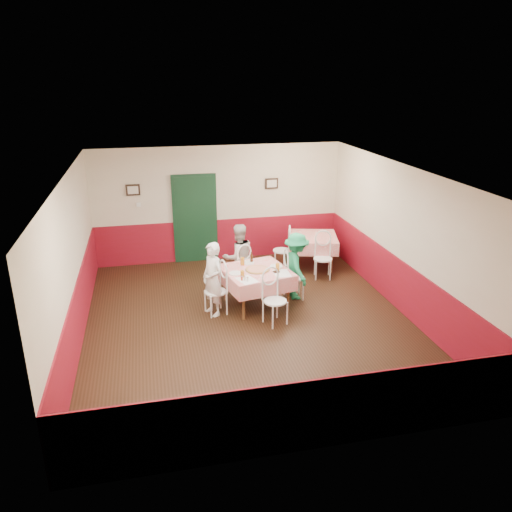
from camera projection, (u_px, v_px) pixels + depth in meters
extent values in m
plane|color=black|center=(249.00, 321.00, 9.36)|extent=(7.00, 7.00, 0.00)
plane|color=white|center=(248.00, 173.00, 8.40)|extent=(7.00, 7.00, 0.00)
cube|color=beige|center=(219.00, 204.00, 12.09)|extent=(6.00, 0.10, 2.80)
cube|color=beige|center=(311.00, 351.00, 5.68)|extent=(6.00, 0.10, 2.80)
cube|color=beige|center=(72.00, 264.00, 8.27)|extent=(0.10, 7.00, 2.80)
cube|color=beige|center=(402.00, 239.00, 9.50)|extent=(0.10, 7.00, 2.80)
cube|color=maroon|center=(220.00, 239.00, 12.39)|extent=(6.00, 0.03, 1.00)
cube|color=maroon|center=(308.00, 416.00, 6.00)|extent=(6.00, 0.03, 1.00)
cube|color=maroon|center=(79.00, 313.00, 8.58)|extent=(0.03, 7.00, 1.00)
cube|color=maroon|center=(397.00, 283.00, 9.80)|extent=(0.03, 7.00, 1.00)
cube|color=black|center=(195.00, 220.00, 12.04)|extent=(0.96, 0.06, 2.10)
cube|color=black|center=(133.00, 190.00, 11.48)|extent=(0.32, 0.03, 0.26)
cube|color=black|center=(272.00, 183.00, 12.15)|extent=(0.32, 0.03, 0.26)
cube|color=white|center=(139.00, 204.00, 11.62)|extent=(0.10, 0.03, 0.10)
cube|color=red|center=(256.00, 288.00, 9.88)|extent=(1.44, 1.44, 0.77)
cube|color=red|center=(312.00, 251.00, 11.92)|extent=(1.36, 1.36, 0.77)
cylinder|color=#B74723|center=(257.00, 269.00, 9.73)|extent=(0.53, 0.53, 0.03)
cylinder|color=white|center=(235.00, 273.00, 9.57)|extent=(0.30, 0.30, 0.01)
cylinder|color=white|center=(276.00, 266.00, 9.91)|extent=(0.30, 0.30, 0.01)
cylinder|color=white|center=(248.00, 263.00, 10.10)|extent=(0.30, 0.30, 0.01)
cylinder|color=#BF7219|center=(242.00, 274.00, 9.37)|extent=(0.08, 0.08, 0.13)
cylinder|color=#BF7219|center=(278.00, 267.00, 9.70)|extent=(0.09, 0.09, 0.14)
cylinder|color=#BF7219|center=(242.00, 261.00, 9.99)|extent=(0.10, 0.10, 0.15)
cylinder|color=#381C0A|center=(252.00, 258.00, 10.11)|extent=(0.07, 0.07, 0.20)
cylinder|color=silver|center=(245.00, 278.00, 9.23)|extent=(0.04, 0.04, 0.09)
cylinder|color=silver|center=(248.00, 279.00, 9.19)|extent=(0.04, 0.04, 0.09)
cylinder|color=#B23319|center=(242.00, 278.00, 9.24)|extent=(0.04, 0.04, 0.09)
cube|color=white|center=(247.00, 280.00, 9.27)|extent=(0.42, 0.48, 0.00)
cube|color=white|center=(282.00, 273.00, 9.58)|extent=(0.30, 0.40, 0.00)
cube|color=black|center=(276.00, 272.00, 9.63)|extent=(0.13, 0.11, 0.02)
imported|color=gray|center=(213.00, 279.00, 9.41)|extent=(0.54, 0.62, 1.44)
imported|color=gray|center=(238.00, 257.00, 10.53)|extent=(0.81, 0.69, 1.45)
imported|color=gray|center=(296.00, 266.00, 10.12)|extent=(0.54, 0.91, 1.39)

